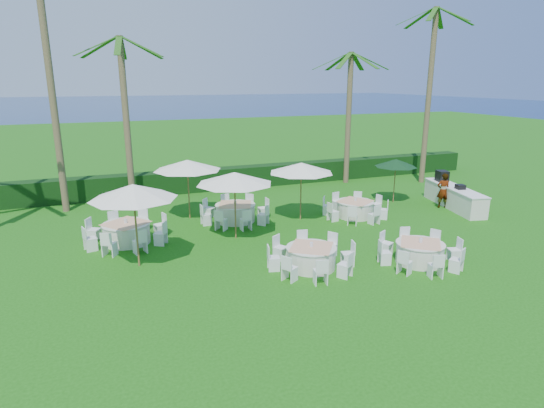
% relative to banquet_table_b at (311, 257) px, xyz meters
% --- Properties ---
extents(ground, '(120.00, 120.00, 0.00)m').
position_rel_banquet_table_b_xyz_m(ground, '(-0.09, 0.15, -0.39)').
color(ground, '#19560E').
rests_on(ground, ground).
extents(hedge, '(34.00, 1.00, 1.20)m').
position_rel_banquet_table_b_xyz_m(hedge, '(-0.09, 12.15, 0.21)').
color(hedge, black).
rests_on(hedge, ground).
extents(ocean, '(260.00, 260.00, 0.00)m').
position_rel_banquet_table_b_xyz_m(ocean, '(-0.09, 102.15, -0.39)').
color(ocean, '#081B52').
rests_on(ocean, ground).
extents(banquet_table_b, '(2.94, 2.94, 0.90)m').
position_rel_banquet_table_b_xyz_m(banquet_table_b, '(0.00, 0.00, 0.00)').
color(banquet_table_b, silver).
rests_on(banquet_table_b, ground).
extents(banquet_table_c, '(2.85, 2.85, 0.88)m').
position_rel_banquet_table_b_xyz_m(banquet_table_c, '(3.66, -0.95, -0.01)').
color(banquet_table_c, silver).
rests_on(banquet_table_c, ground).
extents(banquet_table_d, '(3.14, 3.14, 0.96)m').
position_rel_banquet_table_b_xyz_m(banquet_table_d, '(-5.55, 4.73, 0.03)').
color(banquet_table_d, silver).
rests_on(banquet_table_d, ground).
extents(banquet_table_e, '(3.10, 3.10, 0.94)m').
position_rel_banquet_table_b_xyz_m(banquet_table_e, '(-0.85, 5.89, 0.02)').
color(banquet_table_e, silver).
rests_on(banquet_table_e, ground).
extents(banquet_table_f, '(2.95, 2.95, 0.90)m').
position_rel_banquet_table_b_xyz_m(banquet_table_f, '(4.45, 4.56, 0.00)').
color(banquet_table_f, silver).
rests_on(banquet_table_f, ground).
extents(umbrella_a, '(2.86, 2.86, 2.83)m').
position_rel_banquet_table_b_xyz_m(umbrella_a, '(-5.35, 2.25, 2.19)').
color(umbrella_a, brown).
rests_on(umbrella_a, ground).
extents(umbrella_b, '(2.99, 2.99, 2.66)m').
position_rel_banquet_table_b_xyz_m(umbrella_b, '(-1.49, 3.73, 2.04)').
color(umbrella_b, brown).
rests_on(umbrella_b, ground).
extents(umbrella_c, '(3.00, 3.00, 2.68)m').
position_rel_banquet_table_b_xyz_m(umbrella_c, '(-2.66, 7.06, 2.06)').
color(umbrella_c, brown).
rests_on(umbrella_c, ground).
extents(umbrella_d, '(2.87, 2.87, 2.58)m').
position_rel_banquet_table_b_xyz_m(umbrella_d, '(1.95, 5.09, 1.97)').
color(umbrella_d, brown).
rests_on(umbrella_d, ground).
extents(umbrella_green, '(2.12, 2.12, 2.24)m').
position_rel_banquet_table_b_xyz_m(umbrella_green, '(7.63, 6.06, 1.65)').
color(umbrella_green, brown).
rests_on(umbrella_green, ground).
extents(buffet_table, '(1.89, 4.53, 1.58)m').
position_rel_banquet_table_b_xyz_m(buffet_table, '(9.81, 4.21, 0.16)').
color(buffet_table, silver).
rests_on(buffet_table, ground).
extents(staff_person, '(0.73, 0.60, 1.72)m').
position_rel_banquet_table_b_xyz_m(staff_person, '(9.24, 4.33, 0.47)').
color(staff_person, gray).
rests_on(staff_person, ground).
extents(palm_a, '(4.36, 4.26, 11.38)m').
position_rel_banquet_table_b_xyz_m(palm_a, '(-7.94, 10.38, 5.78)').
color(palm_a, brown).
rests_on(palm_a, ground).
extents(palm_b, '(4.17, 4.40, 8.08)m').
position_rel_banquet_table_b_xyz_m(palm_b, '(-4.83, 10.81, 4.10)').
color(palm_b, brown).
rests_on(palm_b, ground).
extents(palm_d, '(4.25, 4.37, 7.62)m').
position_rel_banquet_table_b_xyz_m(palm_d, '(7.73, 11.02, 3.86)').
color(palm_d, brown).
rests_on(palm_d, ground).
extents(palm_e, '(4.24, 4.37, 10.02)m').
position_rel_banquet_table_b_xyz_m(palm_e, '(12.10, 9.40, 5.09)').
color(palm_e, brown).
rests_on(palm_e, ground).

